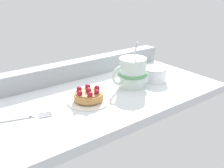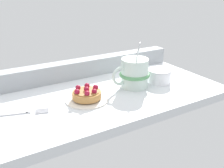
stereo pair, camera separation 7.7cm
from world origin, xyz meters
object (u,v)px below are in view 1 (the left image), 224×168
Objects in this scene: dessert_plate at (89,100)px; coffee_mug at (132,72)px; raspberry_tart at (89,95)px; dessert_fork at (20,118)px; sugar_bowl at (155,74)px.

coffee_mug is (17.74, 1.58, 4.30)cm from dessert_plate.
raspberry_tart reaches higher than dessert_fork.
sugar_bowl reaches higher than dessert_fork.
sugar_bowl reaches higher than raspberry_tart.
sugar_bowl is (27.62, 0.50, 2.04)cm from dessert_plate.
dessert_plate is 1.49× the size of sugar_bowl.
raspberry_tart is 1.01× the size of sugar_bowl.
dessert_plate is 27.70cm from sugar_bowl.
dessert_plate is 0.86× the size of coffee_mug.
coffee_mug reaches higher than dessert_plate.
coffee_mug reaches higher than sugar_bowl.
sugar_bowl is (9.88, -1.08, -2.26)cm from coffee_mug.
sugar_bowl is at bearing -6.23° from coffee_mug.
coffee_mug is (17.73, 1.57, 2.53)cm from raspberry_tart.
sugar_bowl is (27.61, 0.50, 0.27)cm from raspberry_tart.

